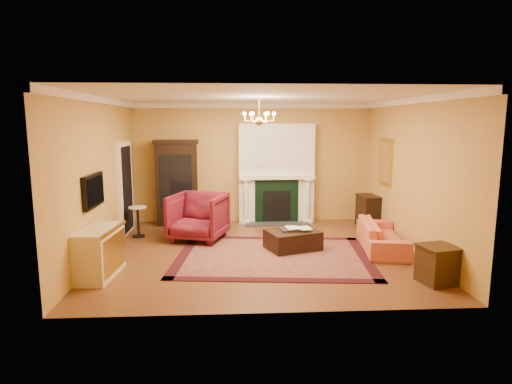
{
  "coord_description": "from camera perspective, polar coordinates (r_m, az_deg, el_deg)",
  "views": [
    {
      "loc": [
        -0.52,
        -8.13,
        2.53
      ],
      "look_at": [
        -0.04,
        0.3,
        1.15
      ],
      "focal_mm": 30.0,
      "sensor_mm": 36.0,
      "label": 1
    }
  ],
  "objects": [
    {
      "name": "crown_molding",
      "position": [
        9.11,
        0.04,
        11.85
      ],
      "size": [
        6.0,
        5.5,
        0.12
      ],
      "color": "white",
      "rests_on": "ceiling"
    },
    {
      "name": "book_b",
      "position": [
        8.56,
        5.83,
        -3.95
      ],
      "size": [
        0.23,
        0.07,
        0.32
      ],
      "primitive_type": "imported",
      "rotation": [
        0.0,
        0.0,
        0.21
      ],
      "color": "gray",
      "rests_on": "ottoman_tray"
    },
    {
      "name": "pedestal_table",
      "position": [
        9.87,
        -15.47,
        -3.54
      ],
      "size": [
        0.38,
        0.38,
        0.69
      ],
      "color": "black",
      "rests_on": "floor"
    },
    {
      "name": "china_cabinet",
      "position": [
        10.82,
        -10.5,
        1.03
      ],
      "size": [
        1.05,
        0.56,
        2.02
      ],
      "primitive_type": "cube",
      "rotation": [
        0.0,
        0.0,
        0.1
      ],
      "color": "black",
      "rests_on": "floor"
    },
    {
      "name": "tv_panel",
      "position": [
        8.0,
        -20.86,
        0.18
      ],
      "size": [
        0.09,
        0.95,
        0.58
      ],
      "color": "black",
      "rests_on": "wall_left"
    },
    {
      "name": "coral_sofa",
      "position": [
        8.99,
        16.46,
        -4.98
      ],
      "size": [
        0.86,
        1.99,
        0.75
      ],
      "primitive_type": "imported",
      "rotation": [
        0.0,
        0.0,
        1.41
      ],
      "color": "#DE6646",
      "rests_on": "floor"
    },
    {
      "name": "book_a",
      "position": [
        8.56,
        4.11,
        -3.91
      ],
      "size": [
        0.24,
        0.06,
        0.32
      ],
      "primitive_type": "imported",
      "rotation": [
        0.0,
        0.0,
        0.13
      ],
      "color": "gray",
      "rests_on": "ottoman_tray"
    },
    {
      "name": "wall_front",
      "position": [
        5.49,
        2.24,
        -1.53
      ],
      "size": [
        6.0,
        0.02,
        3.0
      ],
      "primitive_type": "cube",
      "color": "#C29245",
      "rests_on": "floor"
    },
    {
      "name": "doorway",
      "position": [
        10.24,
        -16.96,
        0.52
      ],
      "size": [
        0.08,
        1.05,
        2.1
      ],
      "color": "white",
      "rests_on": "wall_left"
    },
    {
      "name": "ceiling",
      "position": [
        8.16,
        0.43,
        12.64
      ],
      "size": [
        6.0,
        5.5,
        0.02
      ],
      "primitive_type": "cube",
      "color": "white",
      "rests_on": "wall_back"
    },
    {
      "name": "commode",
      "position": [
        7.58,
        -20.23,
        -7.57
      ],
      "size": [
        0.6,
        1.13,
        0.81
      ],
      "primitive_type": "cube",
      "rotation": [
        0.0,
        0.0,
        -0.08
      ],
      "color": "beige",
      "rests_on": "floor"
    },
    {
      "name": "wall_right",
      "position": [
        8.92,
        20.11,
        2.08
      ],
      "size": [
        0.02,
        5.5,
        3.0
      ],
      "primitive_type": "cube",
      "color": "#C29245",
      "rests_on": "floor"
    },
    {
      "name": "wall_back",
      "position": [
        10.95,
        -0.5,
        3.87
      ],
      "size": [
        6.0,
        0.02,
        3.0
      ],
      "primitive_type": "cube",
      "color": "#C29245",
      "rests_on": "floor"
    },
    {
      "name": "fireplace",
      "position": [
        10.84,
        2.72,
        2.18
      ],
      "size": [
        1.9,
        0.7,
        2.5
      ],
      "color": "white",
      "rests_on": "wall_back"
    },
    {
      "name": "gilt_mirror",
      "position": [
        10.19,
        16.84,
        3.92
      ],
      "size": [
        0.06,
        0.76,
        1.05
      ],
      "color": "gold",
      "rests_on": "wall_right"
    },
    {
      "name": "chandelier",
      "position": [
        8.15,
        0.43,
        9.82
      ],
      "size": [
        0.63,
        0.55,
        0.53
      ],
      "color": "gold",
      "rests_on": "ceiling"
    },
    {
      "name": "leather_ottoman",
      "position": [
        8.66,
        4.91,
        -6.35
      ],
      "size": [
        1.18,
        1.02,
        0.37
      ],
      "primitive_type": "cube",
      "rotation": [
        0.0,
        0.0,
        0.34
      ],
      "color": "black",
      "rests_on": "oriental_rug"
    },
    {
      "name": "floor",
      "position": [
        8.53,
        0.4,
        -8.05
      ],
      "size": [
        6.0,
        5.5,
        0.02
      ],
      "primitive_type": "cube",
      "color": "brown",
      "rests_on": "ground"
    },
    {
      "name": "topiary_right",
      "position": [
        10.86,
        6.17,
        3.49
      ],
      "size": [
        0.15,
        0.15,
        0.4
      ],
      "color": "tan",
      "rests_on": "fireplace"
    },
    {
      "name": "ottoman_tray",
      "position": [
        8.67,
        4.93,
        -4.96
      ],
      "size": [
        0.53,
        0.43,
        0.03
      ],
      "primitive_type": "cube",
      "rotation": [
        0.0,
        0.0,
        0.1
      ],
      "color": "black",
      "rests_on": "leather_ottoman"
    },
    {
      "name": "wall_left",
      "position": [
        8.57,
        -20.12,
        1.8
      ],
      "size": [
        0.02,
        5.5,
        3.0
      ],
      "primitive_type": "cube",
      "color": "#C29245",
      "rests_on": "floor"
    },
    {
      "name": "console_table",
      "position": [
        10.76,
        14.7,
        -2.58
      ],
      "size": [
        0.44,
        0.71,
        0.75
      ],
      "primitive_type": "cube",
      "rotation": [
        0.0,
        0.0,
        0.08
      ],
      "color": "black",
      "rests_on": "floor"
    },
    {
      "name": "oriental_rug",
      "position": [
        8.25,
        2.28,
        -8.53
      ],
      "size": [
        3.87,
        3.06,
        0.01
      ],
      "primitive_type": "cube",
      "rotation": [
        0.0,
        0.0,
        -0.09
      ],
      "color": "#460F15",
      "rests_on": "floor"
    },
    {
      "name": "end_table",
      "position": [
        7.44,
        23.05,
        -9.0
      ],
      "size": [
        0.6,
        0.6,
        0.58
      ],
      "primitive_type": "cube",
      "rotation": [
        0.0,
        0.0,
        0.23
      ],
      "color": "#321E0D",
      "rests_on": "floor"
    },
    {
      "name": "wingback_armchair",
      "position": [
        9.35,
        -7.72,
        -2.97
      ],
      "size": [
        1.36,
        1.31,
        1.12
      ],
      "primitive_type": "imported",
      "rotation": [
        0.0,
        0.0,
        -0.32
      ],
      "color": "maroon",
      "rests_on": "floor"
    },
    {
      "name": "topiary_left",
      "position": [
        10.73,
        -0.15,
        3.54
      ],
      "size": [
        0.16,
        0.16,
        0.42
      ],
      "color": "tan",
      "rests_on": "fireplace"
    }
  ]
}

